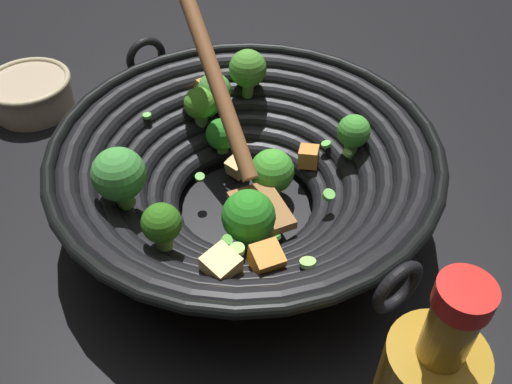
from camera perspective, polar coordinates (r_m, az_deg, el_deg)
ground_plane at (r=0.66m, az=-0.99°, el=-2.15°), size 4.00×4.00×0.00m
wok at (r=0.61m, az=-1.18°, el=2.29°), size 0.41×0.44×0.21m
prep_bowl at (r=0.86m, az=-21.69°, el=9.25°), size 0.12×0.12×0.05m
garlic_bulb at (r=0.82m, az=-13.71°, el=9.13°), size 0.04×0.04×0.04m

